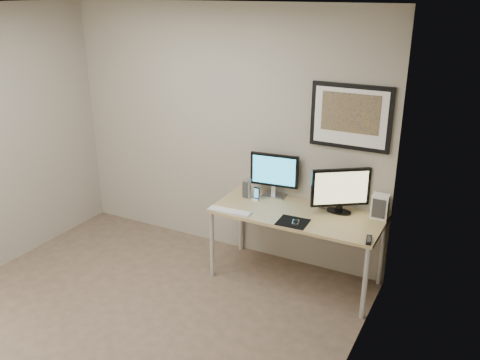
{
  "coord_description": "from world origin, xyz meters",
  "views": [
    {
      "loc": [
        2.55,
        -2.77,
        2.72
      ],
      "look_at": [
        0.52,
        1.1,
        1.06
      ],
      "focal_mm": 38.0,
      "sensor_mm": 36.0,
      "label": 1
    }
  ],
  "objects_px": {
    "monitor_large": "(274,173)",
    "phone_dock": "(256,194)",
    "monitor_tv": "(340,190)",
    "speaker_left": "(247,188)",
    "fan_unit": "(380,206)",
    "desk": "(297,219)",
    "framed_art": "(351,117)",
    "keyboard": "(230,211)",
    "speaker_right": "(321,200)"
  },
  "relations": [
    {
      "from": "monitor_large",
      "to": "phone_dock",
      "type": "distance_m",
      "value": 0.27
    },
    {
      "from": "monitor_tv",
      "to": "speaker_left",
      "type": "distance_m",
      "value": 0.94
    },
    {
      "from": "monitor_large",
      "to": "fan_unit",
      "type": "xyz_separation_m",
      "value": [
        1.07,
        -0.02,
        -0.13
      ]
    },
    {
      "from": "phone_dock",
      "to": "desk",
      "type": "bearing_deg",
      "value": -4.14
    },
    {
      "from": "desk",
      "to": "framed_art",
      "type": "relative_size",
      "value": 2.13
    },
    {
      "from": "desk",
      "to": "monitor_large",
      "type": "xyz_separation_m",
      "value": [
        -0.36,
        0.26,
        0.32
      ]
    },
    {
      "from": "desk",
      "to": "keyboard",
      "type": "bearing_deg",
      "value": -153.81
    },
    {
      "from": "speaker_right",
      "to": "framed_art",
      "type": "bearing_deg",
      "value": 21.83
    },
    {
      "from": "framed_art",
      "to": "speaker_right",
      "type": "height_order",
      "value": "framed_art"
    },
    {
      "from": "keyboard",
      "to": "fan_unit",
      "type": "distance_m",
      "value": 1.39
    },
    {
      "from": "framed_art",
      "to": "fan_unit",
      "type": "height_order",
      "value": "framed_art"
    },
    {
      "from": "phone_dock",
      "to": "keyboard",
      "type": "height_order",
      "value": "phone_dock"
    },
    {
      "from": "monitor_tv",
      "to": "speaker_left",
      "type": "xyz_separation_m",
      "value": [
        -0.93,
        -0.08,
        -0.13
      ]
    },
    {
      "from": "monitor_tv",
      "to": "keyboard",
      "type": "bearing_deg",
      "value": 171.91
    },
    {
      "from": "phone_dock",
      "to": "fan_unit",
      "type": "height_order",
      "value": "fan_unit"
    },
    {
      "from": "monitor_large",
      "to": "speaker_left",
      "type": "height_order",
      "value": "monitor_large"
    },
    {
      "from": "desk",
      "to": "phone_dock",
      "type": "distance_m",
      "value": 0.5
    },
    {
      "from": "monitor_large",
      "to": "monitor_tv",
      "type": "relative_size",
      "value": 1.04
    },
    {
      "from": "framed_art",
      "to": "keyboard",
      "type": "distance_m",
      "value": 1.42
    },
    {
      "from": "monitor_tv",
      "to": "phone_dock",
      "type": "height_order",
      "value": "monitor_tv"
    },
    {
      "from": "monitor_large",
      "to": "keyboard",
      "type": "relative_size",
      "value": 1.14
    },
    {
      "from": "fan_unit",
      "to": "speaker_left",
      "type": "bearing_deg",
      "value": -175.3
    },
    {
      "from": "speaker_left",
      "to": "speaker_right",
      "type": "relative_size",
      "value": 1.22
    },
    {
      "from": "keyboard",
      "to": "framed_art",
      "type": "bearing_deg",
      "value": 30.26
    },
    {
      "from": "speaker_left",
      "to": "fan_unit",
      "type": "height_order",
      "value": "fan_unit"
    },
    {
      "from": "desk",
      "to": "monitor_tv",
      "type": "bearing_deg",
      "value": 27.71
    },
    {
      "from": "speaker_right",
      "to": "keyboard",
      "type": "relative_size",
      "value": 0.38
    },
    {
      "from": "speaker_right",
      "to": "phone_dock",
      "type": "bearing_deg",
      "value": 178.7
    },
    {
      "from": "framed_art",
      "to": "phone_dock",
      "type": "height_order",
      "value": "framed_art"
    },
    {
      "from": "speaker_right",
      "to": "fan_unit",
      "type": "xyz_separation_m",
      "value": [
        0.55,
        0.03,
        0.03
      ]
    },
    {
      "from": "desk",
      "to": "speaker_left",
      "type": "relative_size",
      "value": 8.0
    },
    {
      "from": "framed_art",
      "to": "monitor_tv",
      "type": "height_order",
      "value": "framed_art"
    },
    {
      "from": "framed_art",
      "to": "speaker_left",
      "type": "distance_m",
      "value": 1.24
    },
    {
      "from": "monitor_tv",
      "to": "phone_dock",
      "type": "bearing_deg",
      "value": 151.9
    },
    {
      "from": "desk",
      "to": "keyboard",
      "type": "distance_m",
      "value": 0.64
    },
    {
      "from": "framed_art",
      "to": "speaker_right",
      "type": "bearing_deg",
      "value": -146.06
    },
    {
      "from": "speaker_left",
      "to": "speaker_right",
      "type": "bearing_deg",
      "value": 10.26
    },
    {
      "from": "desk",
      "to": "speaker_right",
      "type": "relative_size",
      "value": 9.72
    },
    {
      "from": "monitor_large",
      "to": "desk",
      "type": "bearing_deg",
      "value": -42.64
    },
    {
      "from": "speaker_left",
      "to": "phone_dock",
      "type": "relative_size",
      "value": 1.41
    },
    {
      "from": "framed_art",
      "to": "speaker_left",
      "type": "bearing_deg",
      "value": -166.27
    },
    {
      "from": "desk",
      "to": "fan_unit",
      "type": "xyz_separation_m",
      "value": [
        0.71,
        0.24,
        0.18
      ]
    },
    {
      "from": "desk",
      "to": "speaker_left",
      "type": "xyz_separation_m",
      "value": [
        -0.58,
        0.1,
        0.17
      ]
    },
    {
      "from": "speaker_left",
      "to": "fan_unit",
      "type": "xyz_separation_m",
      "value": [
        1.3,
        0.13,
        0.02
      ]
    },
    {
      "from": "desk",
      "to": "monitor_large",
      "type": "bearing_deg",
      "value": 144.15
    },
    {
      "from": "speaker_right",
      "to": "keyboard",
      "type": "distance_m",
      "value": 0.89
    },
    {
      "from": "fan_unit",
      "to": "monitor_tv",
      "type": "bearing_deg",
      "value": -172.83
    },
    {
      "from": "monitor_tv",
      "to": "speaker_left",
      "type": "height_order",
      "value": "monitor_tv"
    },
    {
      "from": "phone_dock",
      "to": "keyboard",
      "type": "xyz_separation_m",
      "value": [
        -0.1,
        -0.37,
        -0.06
      ]
    },
    {
      "from": "phone_dock",
      "to": "fan_unit",
      "type": "xyz_separation_m",
      "value": [
        1.18,
        0.15,
        0.05
      ]
    }
  ]
}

